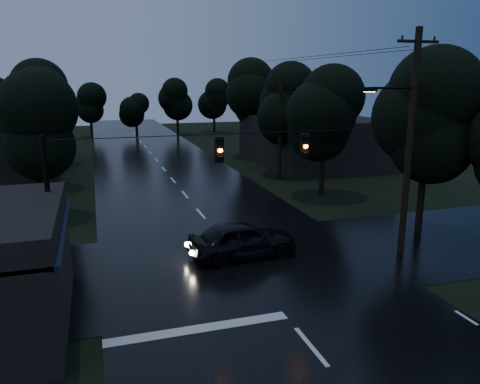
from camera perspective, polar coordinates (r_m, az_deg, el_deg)
main_road at (r=37.66m, az=-8.16°, el=1.39°), size 12.00×120.00×0.02m
cross_street at (r=20.81m, az=0.12°, el=-8.60°), size 60.00×9.00×0.02m
building_far_right at (r=45.33m, az=8.70°, el=6.24°), size 10.00×14.00×4.40m
utility_pole_main at (r=21.98m, az=19.81°, el=6.00°), size 3.50×0.30×10.00m
utility_pole_far at (r=37.37m, az=4.91°, el=7.41°), size 2.00×0.30×7.50m
anchor_pole_left at (r=18.12m, az=-22.13°, el=-2.98°), size 0.18×0.18×6.00m
span_signals at (r=18.68m, az=2.70°, el=5.53°), size 15.00×0.37×1.12m
tree_corner_near at (r=25.07m, az=21.98°, el=8.35°), size 4.48×4.48×9.44m
tree_left_a at (r=28.67m, az=-23.93°, el=7.20°), size 3.92×3.92×8.26m
tree_left_b at (r=36.64m, az=-23.63°, el=8.95°), size 4.20×4.20×8.85m
tree_left_c at (r=46.62m, az=-23.20°, el=10.21°), size 4.48×4.48×9.44m
tree_right_a at (r=32.08m, az=10.25°, el=9.36°), size 4.20×4.20×8.85m
tree_right_b at (r=39.55m, az=5.63°, el=10.81°), size 4.48×4.48×9.44m
tree_right_c at (r=49.08m, az=1.66°, el=11.82°), size 4.76×4.76×10.03m
car at (r=21.18m, az=0.31°, el=-5.78°), size 5.05×2.36×1.67m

